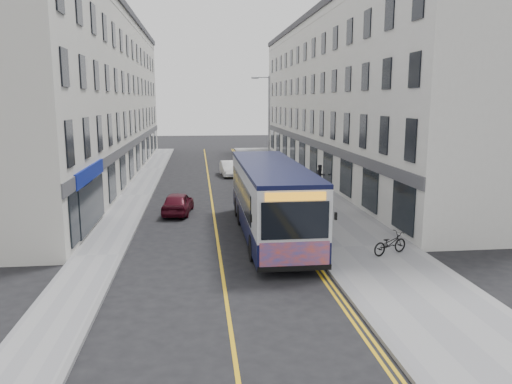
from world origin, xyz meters
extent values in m
plane|color=black|center=(0.00, 0.00, 0.00)|extent=(140.00, 140.00, 0.00)
cube|color=gray|center=(6.25, 12.00, 0.06)|extent=(4.50, 64.00, 0.12)
cube|color=gray|center=(-5.00, 12.00, 0.06)|extent=(2.00, 64.00, 0.12)
cube|color=slate|center=(4.00, 12.00, 0.07)|extent=(0.18, 64.00, 0.13)
cube|color=slate|center=(-4.00, 12.00, 0.07)|extent=(0.18, 64.00, 0.13)
cube|color=gold|center=(0.00, 12.00, 0.00)|extent=(0.12, 64.00, 0.01)
cube|color=gold|center=(3.55, 12.00, 0.00)|extent=(0.10, 64.00, 0.01)
cube|color=gold|center=(3.75, 12.00, 0.00)|extent=(0.10, 64.00, 0.01)
cube|color=silver|center=(11.50, 21.00, 6.50)|extent=(6.00, 46.00, 13.00)
cube|color=beige|center=(-9.00, 21.00, 6.50)|extent=(6.00, 46.00, 13.00)
cylinder|color=#94969C|center=(4.25, 14.00, 4.00)|extent=(0.14, 0.14, 8.00)
cylinder|color=#94969C|center=(3.75, 14.00, 7.90)|extent=(1.00, 0.08, 0.08)
cube|color=#94969C|center=(3.25, 14.00, 7.85)|extent=(0.50, 0.18, 0.12)
cube|color=black|center=(2.52, 1.20, 0.86)|extent=(2.68, 11.77, 0.96)
cube|color=silver|center=(2.52, 1.20, 2.30)|extent=(2.68, 11.77, 1.93)
cube|color=black|center=(2.52, 1.20, 3.35)|extent=(2.70, 11.77, 0.17)
cube|color=black|center=(1.16, 1.85, 2.09)|extent=(0.04, 9.20, 1.23)
cube|color=black|center=(3.87, 1.85, 2.09)|extent=(0.04, 9.20, 1.23)
cube|color=black|center=(2.52, -4.70, 2.19)|extent=(2.41, 0.04, 1.34)
cube|color=#E24213|center=(2.52, -4.70, 0.91)|extent=(2.51, 0.04, 1.02)
cube|color=#FFA01C|center=(2.52, -4.71, 3.05)|extent=(2.14, 0.04, 0.30)
cylinder|color=black|center=(1.31, -2.33, 0.54)|extent=(0.30, 1.07, 1.07)
cylinder|color=black|center=(3.73, -2.33, 0.54)|extent=(0.30, 1.07, 1.07)
cylinder|color=black|center=(1.31, 3.56, 0.54)|extent=(0.30, 1.07, 1.07)
cylinder|color=black|center=(3.73, 3.56, 0.54)|extent=(0.30, 1.07, 1.07)
cylinder|color=black|center=(1.31, 5.48, 0.54)|extent=(0.30, 1.07, 1.07)
cylinder|color=black|center=(3.73, 5.48, 0.54)|extent=(0.30, 1.07, 1.07)
imported|color=black|center=(6.90, -2.49, 0.57)|extent=(1.83, 1.26, 0.91)
imported|color=#9C6647|center=(4.67, 9.03, 0.97)|extent=(0.65, 0.46, 1.69)
imported|color=black|center=(7.94, 13.50, 0.94)|extent=(0.93, 0.81, 1.63)
imported|color=white|center=(1.80, 20.48, 0.63)|extent=(1.59, 3.90, 1.26)
imported|color=#480C19|center=(-2.00, 6.50, 0.62)|extent=(1.90, 3.81, 1.25)
camera|label=1|loc=(-0.80, -21.34, 6.33)|focal=35.00mm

